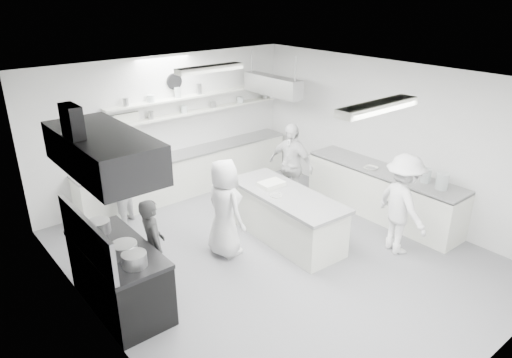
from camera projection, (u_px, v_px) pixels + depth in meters
floor at (275, 255)px, 8.00m from camera, size 6.00×7.00×0.02m
ceiling at (278, 79)px, 6.83m from camera, size 6.00×7.00×0.02m
wall_back at (168, 127)px, 9.91m from camera, size 6.00×0.04×3.00m
wall_front at (496, 270)px, 4.92m from camera, size 6.00×0.04×3.00m
wall_left at (93, 233)px, 5.66m from camera, size 0.04×7.00×3.00m
wall_right at (390, 138)px, 9.17m from camera, size 0.04×7.00×3.00m
stove at (120, 278)px, 6.58m from camera, size 0.80×1.80×0.90m
exhaust_hood at (103, 152)px, 5.85m from camera, size 0.85×2.00×0.50m
back_counter at (190, 173)px, 10.27m from camera, size 5.00×0.60×0.92m
shelf_lower at (198, 111)px, 10.13m from camera, size 4.20×0.26×0.04m
shelf_upper at (197, 95)px, 10.00m from camera, size 4.20×0.26×0.04m
pass_through_window at (110, 141)px, 9.16m from camera, size 1.30×0.04×1.00m
wall_clock at (174, 81)px, 9.63m from camera, size 0.32×0.05×0.32m
right_counter at (382, 193)px, 9.22m from camera, size 0.74×3.30×0.94m
pot_rack at (272, 85)px, 9.99m from camera, size 0.30×1.60×0.40m
light_fixture_front at (378, 107)px, 5.58m from camera, size 1.30×0.25×0.10m
light_fixture_rear at (210, 69)px, 8.14m from camera, size 1.30×0.25×0.10m
prep_island at (286, 217)px, 8.37m from camera, size 0.97×2.35×0.85m
stove_pot at (125, 251)px, 6.14m from camera, size 0.35×0.35×0.24m
cook_stove at (153, 246)px, 6.83m from camera, size 0.47×0.61×1.49m
cook_back at (116, 189)px, 8.72m from camera, size 0.92×0.90×1.50m
cook_island_left at (225, 208)px, 7.74m from camera, size 0.55×0.84×1.71m
cook_island_right at (291, 165)px, 9.48m from camera, size 0.64×1.11×1.77m
cook_right at (402, 204)px, 7.80m from camera, size 0.99×1.29×1.77m
bowl_island_a at (270, 184)px, 8.59m from camera, size 0.29×0.29×0.06m
bowl_island_b at (276, 197)px, 8.08m from camera, size 0.26×0.26×0.07m
bowl_right at (371, 169)px, 9.09m from camera, size 0.31×0.31×0.06m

